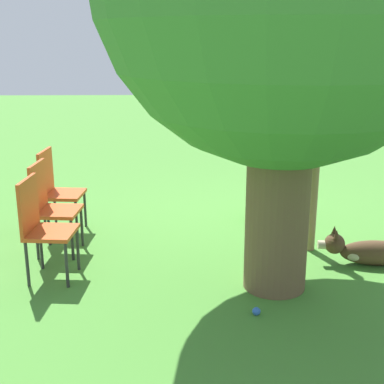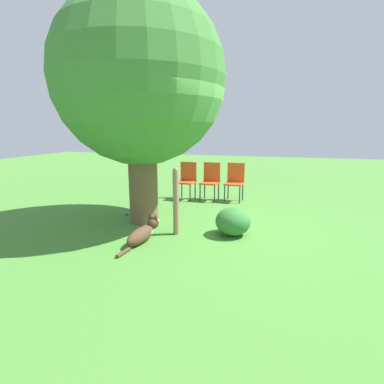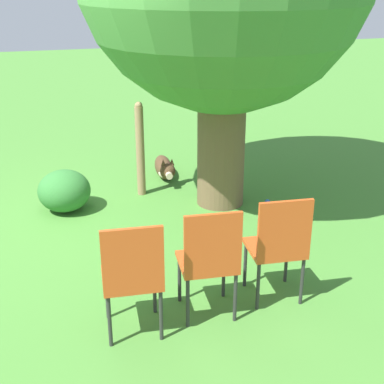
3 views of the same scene
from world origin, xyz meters
TOP-DOWN VIEW (x-y plane):
  - ground_plane at (0.00, 0.00)m, footprint 30.00×30.00m
  - dog at (-1.12, 0.77)m, footprint 1.21×0.30m
  - fence_post at (-0.65, 0.37)m, footprint 0.10×0.10m
  - red_chair_0 at (2.13, -0.24)m, footprint 0.46×0.47m
  - red_chair_1 at (2.07, 0.37)m, footprint 0.46×0.47m
  - red_chair_2 at (2.00, 0.99)m, footprint 0.46×0.47m
  - tennis_ball at (0.12, 1.74)m, footprint 0.07×0.07m
  - low_shrub at (-0.41, -0.59)m, footprint 0.60×0.60m

SIDE VIEW (x-z plane):
  - ground_plane at x=0.00m, z-range 0.00..0.00m
  - tennis_ball at x=0.12m, z-range 0.00..0.07m
  - dog at x=-1.12m, z-range -0.05..0.33m
  - low_shrub at x=-0.41m, z-range 0.00..0.48m
  - red_chair_0 at x=2.13m, z-range 0.07..1.03m
  - red_chair_1 at x=2.07m, z-range 0.07..1.03m
  - red_chair_2 at x=2.00m, z-range 0.07..1.03m
  - fence_post at x=-0.65m, z-range 0.01..1.18m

